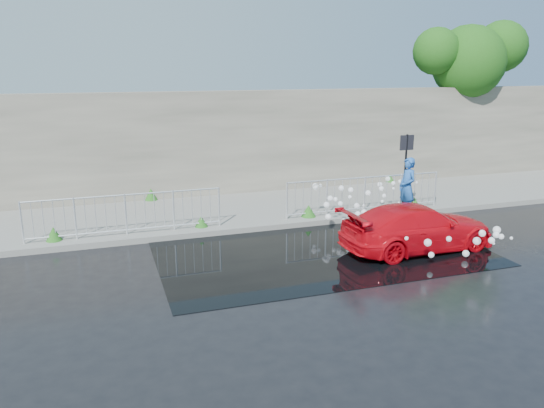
# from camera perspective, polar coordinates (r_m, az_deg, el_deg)

# --- Properties ---
(ground) EXTENTS (90.00, 90.00, 0.00)m
(ground) POSITION_cam_1_polar(r_m,az_deg,el_deg) (12.33, 4.76, -6.66)
(ground) COLOR black
(ground) RESTS_ON ground
(pavement) EXTENTS (30.00, 4.00, 0.15)m
(pavement) POSITION_cam_1_polar(r_m,az_deg,el_deg) (16.79, -1.93, -0.52)
(pavement) COLOR slate
(pavement) RESTS_ON ground
(curb) EXTENTS (30.00, 0.25, 0.16)m
(curb) POSITION_cam_1_polar(r_m,az_deg,el_deg) (14.95, 0.26, -2.42)
(curb) COLOR slate
(curb) RESTS_ON ground
(retaining_wall) EXTENTS (30.00, 0.60, 3.50)m
(retaining_wall) POSITION_cam_1_polar(r_m,az_deg,el_deg) (18.50, -3.93, 6.65)
(retaining_wall) COLOR #575449
(retaining_wall) RESTS_ON pavement
(puddle) EXTENTS (8.00, 5.00, 0.01)m
(puddle) POSITION_cam_1_polar(r_m,az_deg,el_deg) (13.38, 5.06, -4.91)
(puddle) COLOR black
(puddle) RESTS_ON ground
(sign_post) EXTENTS (0.45, 0.06, 2.50)m
(sign_post) POSITION_cam_1_polar(r_m,az_deg,el_deg) (16.45, 14.19, 4.60)
(sign_post) COLOR black
(sign_post) RESTS_ON ground
(tree) EXTENTS (4.91, 2.86, 6.22)m
(tree) POSITION_cam_1_polar(r_m,az_deg,el_deg) (22.89, 20.59, 14.50)
(tree) COLOR #332114
(tree) RESTS_ON ground
(railing_left) EXTENTS (5.05, 0.05, 1.10)m
(railing_left) POSITION_cam_1_polar(r_m,az_deg,el_deg) (14.40, -15.46, -0.93)
(railing_left) COLOR silver
(railing_left) RESTS_ON pavement
(railing_right) EXTENTS (5.05, 0.05, 1.10)m
(railing_right) POSITION_cam_1_polar(r_m,az_deg,el_deg) (16.26, 9.93, 1.16)
(railing_right) COLOR silver
(railing_right) RESTS_ON pavement
(weeds) EXTENTS (12.17, 3.93, 0.39)m
(weeds) POSITION_cam_1_polar(r_m,az_deg,el_deg) (16.19, -3.01, -0.22)
(weeds) COLOR #155219
(weeds) RESTS_ON pavement
(water_spray) EXTENTS (3.68, 5.80, 1.13)m
(water_spray) POSITION_cam_1_polar(r_m,az_deg,el_deg) (14.55, 12.72, -0.80)
(water_spray) COLOR white
(water_spray) RESTS_ON ground
(red_car) EXTENTS (4.03, 1.78, 1.15)m
(red_car) POSITION_cam_1_polar(r_m,az_deg,el_deg) (13.68, 15.37, -2.43)
(red_car) COLOR red
(red_car) RESTS_ON ground
(person) EXTENTS (0.44, 0.67, 1.81)m
(person) POSITION_cam_1_polar(r_m,az_deg,el_deg) (16.55, 14.34, 1.76)
(person) COLOR #2157A9
(person) RESTS_ON ground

